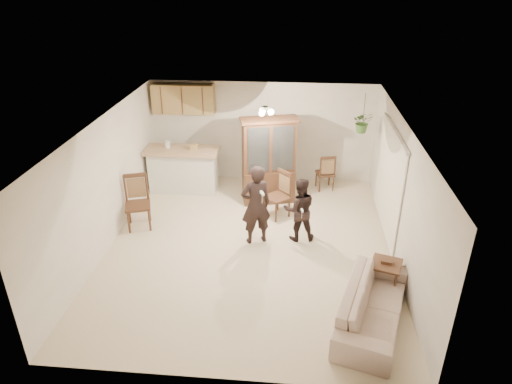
# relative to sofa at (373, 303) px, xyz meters

# --- Properties ---
(floor) EXTENTS (6.50, 6.50, 0.00)m
(floor) POSITION_rel_sofa_xyz_m (-2.10, 1.94, -0.37)
(floor) COLOR beige
(floor) RESTS_ON ground
(ceiling) EXTENTS (5.50, 6.50, 0.02)m
(ceiling) POSITION_rel_sofa_xyz_m (-2.10, 1.94, 2.13)
(ceiling) COLOR white
(ceiling) RESTS_ON wall_back
(wall_back) EXTENTS (5.50, 0.02, 2.50)m
(wall_back) POSITION_rel_sofa_xyz_m (-2.10, 5.19, 0.88)
(wall_back) COLOR silver
(wall_back) RESTS_ON ground
(wall_front) EXTENTS (5.50, 0.02, 2.50)m
(wall_front) POSITION_rel_sofa_xyz_m (-2.10, -1.31, 0.88)
(wall_front) COLOR silver
(wall_front) RESTS_ON ground
(wall_left) EXTENTS (0.02, 6.50, 2.50)m
(wall_left) POSITION_rel_sofa_xyz_m (-4.85, 1.94, 0.88)
(wall_left) COLOR silver
(wall_left) RESTS_ON ground
(wall_right) EXTENTS (0.02, 6.50, 2.50)m
(wall_right) POSITION_rel_sofa_xyz_m (0.65, 1.94, 0.88)
(wall_right) COLOR silver
(wall_right) RESTS_ON ground
(breakfast_bar) EXTENTS (1.60, 0.55, 1.00)m
(breakfast_bar) POSITION_rel_sofa_xyz_m (-3.95, 4.29, 0.13)
(breakfast_bar) COLOR silver
(breakfast_bar) RESTS_ON floor
(bar_top) EXTENTS (1.75, 0.70, 0.08)m
(bar_top) POSITION_rel_sofa_xyz_m (-3.95, 4.29, 0.68)
(bar_top) COLOR tan
(bar_top) RESTS_ON breakfast_bar
(upper_cabinets) EXTENTS (1.50, 0.34, 0.70)m
(upper_cabinets) POSITION_rel_sofa_xyz_m (-4.00, 5.01, 1.73)
(upper_cabinets) COLOR olive
(upper_cabinets) RESTS_ON wall_back
(vertical_blinds) EXTENTS (0.06, 2.30, 2.10)m
(vertical_blinds) POSITION_rel_sofa_xyz_m (0.61, 2.84, 0.73)
(vertical_blinds) COLOR silver
(vertical_blinds) RESTS_ON wall_right
(ceiling_fixture) EXTENTS (0.36, 0.36, 0.20)m
(ceiling_fixture) POSITION_rel_sofa_xyz_m (-1.90, 3.14, 2.03)
(ceiling_fixture) COLOR #FFEFBF
(ceiling_fixture) RESTS_ON ceiling
(hanging_plant) EXTENTS (0.43, 0.37, 0.48)m
(hanging_plant) POSITION_rel_sofa_xyz_m (0.20, 4.34, 1.48)
(hanging_plant) COLOR #355B24
(hanging_plant) RESTS_ON ceiling
(plant_cord) EXTENTS (0.01, 0.01, 0.65)m
(plant_cord) POSITION_rel_sofa_xyz_m (0.20, 4.34, 1.81)
(plant_cord) COLOR #2A241E
(plant_cord) RESTS_ON ceiling
(sofa) EXTENTS (1.24, 2.01, 0.73)m
(sofa) POSITION_rel_sofa_xyz_m (0.00, 0.00, 0.00)
(sofa) COLOR beige
(sofa) RESTS_ON floor
(adult) EXTENTS (0.77, 0.65, 1.80)m
(adult) POSITION_rel_sofa_xyz_m (-1.99, 2.14, 0.53)
(adult) COLOR black
(adult) RESTS_ON floor
(child) EXTENTS (0.72, 0.60, 1.35)m
(child) POSITION_rel_sofa_xyz_m (-1.15, 2.32, 0.31)
(child) COLOR black
(child) RESTS_ON floor
(china_hutch) EXTENTS (1.35, 0.79, 2.00)m
(china_hutch) POSITION_rel_sofa_xyz_m (-1.86, 3.93, 0.62)
(china_hutch) COLOR #3A2215
(china_hutch) RESTS_ON floor
(side_table) EXTENTS (0.61, 0.61, 0.59)m
(side_table) POSITION_rel_sofa_xyz_m (0.31, 0.82, -0.09)
(side_table) COLOR #3A2215
(side_table) RESTS_ON floor
(chair_bar) EXTENTS (0.64, 0.64, 1.14)m
(chair_bar) POSITION_rel_sofa_xyz_m (-4.49, 2.48, -0.04)
(chair_bar) COLOR #3A2215
(chair_bar) RESTS_ON floor
(chair_hutch_left) EXTENTS (0.65, 0.65, 1.04)m
(chair_hutch_left) POSITION_rel_sofa_xyz_m (-1.62, 3.21, -0.07)
(chair_hutch_left) COLOR #3A2215
(chair_hutch_left) RESTS_ON floor
(chair_hutch_right) EXTENTS (0.49, 0.49, 0.92)m
(chair_hutch_right) POSITION_rel_sofa_xyz_m (-0.52, 4.70, -0.11)
(chair_hutch_right) COLOR #3A2215
(chair_hutch_right) RESTS_ON floor
(controller_adult) EXTENTS (0.09, 0.15, 0.04)m
(controller_adult) POSITION_rel_sofa_xyz_m (-1.85, 1.79, 0.89)
(controller_adult) COLOR white
(controller_adult) RESTS_ON adult
(controller_child) EXTENTS (0.05, 0.12, 0.04)m
(controller_child) POSITION_rel_sofa_xyz_m (-1.10, 2.01, 0.45)
(controller_child) COLOR white
(controller_child) RESTS_ON child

